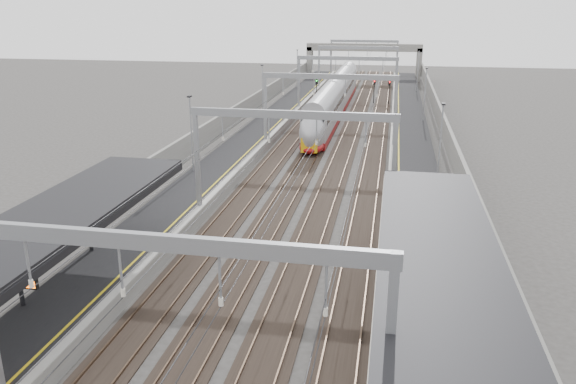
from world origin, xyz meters
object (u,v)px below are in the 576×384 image
at_px(bench, 410,276).
at_px(train, 333,102).
at_px(overbridge, 364,52).
at_px(signal_green, 317,86).

bearing_deg(bench, train, 100.50).
distance_m(overbridge, signal_green, 29.19).
bearing_deg(overbridge, train, -92.17).
bearing_deg(bench, signal_green, 102.05).
relative_size(overbridge, bench, 13.01).
distance_m(bench, signal_green, 59.72).
relative_size(train, bench, 26.79).
distance_m(overbridge, bench, 87.35).
bearing_deg(train, overbridge, 87.83).
xyz_separation_m(overbridge, signal_green, (-5.20, -28.57, -2.89)).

